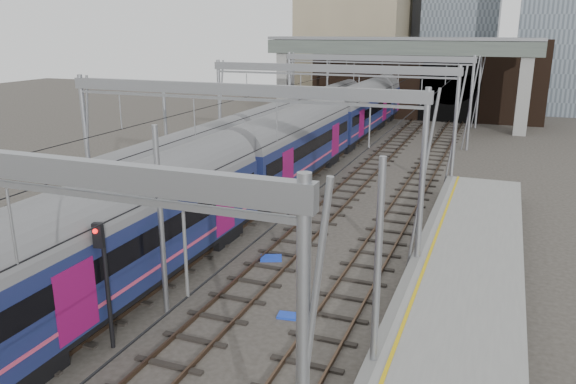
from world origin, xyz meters
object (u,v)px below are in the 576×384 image
at_px(train_second, 278,128).
at_px(signal_near_left, 21,257).
at_px(train_main, 331,125).
at_px(signal_near_centre, 104,270).
at_px(relay_cabinet, 11,263).

xyz_separation_m(train_second, signal_near_left, (2.85, -29.02, 0.68)).
bearing_deg(train_main, train_second, -158.25).
distance_m(signal_near_centre, relay_cabinet, 8.37).
bearing_deg(signal_near_centre, train_second, 89.43).
relative_size(train_second, relay_cabinet, 35.72).
height_order(train_main, signal_near_centre, train_main).
xyz_separation_m(train_second, relay_cabinet, (-1.80, -25.45, -1.73)).
distance_m(train_second, signal_near_left, 29.16).
xyz_separation_m(train_main, signal_near_left, (-1.15, -30.61, 0.39)).
height_order(signal_near_left, relay_cabinet, signal_near_left).
distance_m(train_main, train_second, 4.32).
distance_m(train_main, signal_near_centre, 30.13).
xyz_separation_m(train_second, signal_near_centre, (5.69, -28.49, 0.46)).
bearing_deg(signal_near_centre, train_main, 81.35).
bearing_deg(relay_cabinet, signal_near_centre, -0.11).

